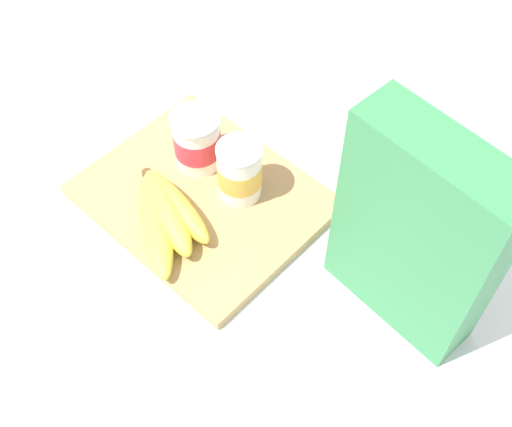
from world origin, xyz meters
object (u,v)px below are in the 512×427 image
Objects in this scene: yogurt_cup_front at (197,141)px; cutting_board at (203,198)px; banana_bunch at (165,213)px; cereal_box at (417,236)px; yogurt_cup_back at (240,171)px.

cutting_board is at bearing -39.77° from yogurt_cup_front.
banana_bunch is (0.04, -0.11, -0.03)m from yogurt_cup_front.
cutting_board is 0.33m from cereal_box.
yogurt_cup_back is (0.04, 0.04, 0.05)m from cutting_board.
cereal_box is 0.35m from yogurt_cup_front.
banana_bunch is at bearing -110.36° from yogurt_cup_back.
banana_bunch is (-0.30, -0.12, -0.11)m from cereal_box.
yogurt_cup_back reaches higher than cutting_board.
yogurt_cup_back is 0.12m from banana_bunch.
banana_bunch is at bearing -67.43° from yogurt_cup_front.
cutting_board is 3.53× the size of yogurt_cup_back.
cereal_box reaches higher than yogurt_cup_front.
cereal_box reaches higher than yogurt_cup_back.
cutting_board is 3.58× the size of yogurt_cup_front.
cereal_box is 3.26× the size of yogurt_cup_back.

